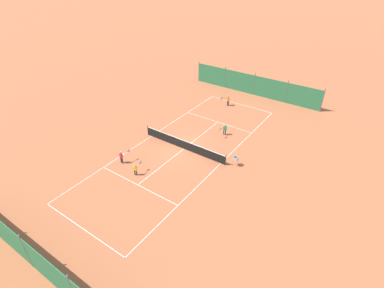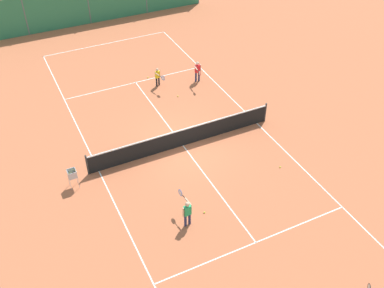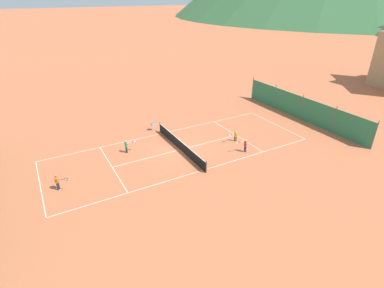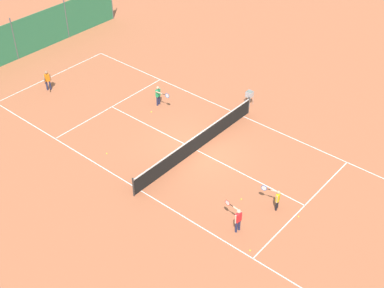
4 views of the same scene
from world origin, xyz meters
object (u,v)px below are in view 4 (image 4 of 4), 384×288
Objects in this scene: player_near_baseline at (159,94)px; player_near_service at (277,198)px; player_far_service at (238,218)px; tennis_ball_mid_court at (250,250)px; ball_hopper at (249,95)px; player_far_baseline at (47,79)px; tennis_ball_alley_left at (107,153)px; tennis_net at (197,142)px; tennis_ball_near_corner at (299,216)px; tennis_ball_by_net_right at (151,112)px; tennis_ball_service_box at (241,199)px.

player_near_service is at bearing 73.51° from player_near_baseline.
player_far_service is 18.78× the size of tennis_ball_mid_court.
player_near_service is 8.69m from ball_hopper.
player_far_baseline is 19.25× the size of tennis_ball_alley_left.
player_far_baseline is at bearing -83.76° from tennis_net.
ball_hopper is (-6.33, -5.95, 0.02)m from player_near_service.
tennis_ball_near_corner is (-0.34, 17.26, -0.71)m from player_far_baseline.
player_near_service is 16.44× the size of tennis_ball_alley_left.
tennis_net is 5.58m from player_near_service.
tennis_ball_alley_left is at bearing 74.46° from player_far_baseline.
tennis_net reaches higher than tennis_ball_alley_left.
player_near_baseline is 1.12m from tennis_ball_by_net_right.
tennis_ball_service_box is (0.73, -2.60, 0.00)m from tennis_ball_near_corner.
tennis_ball_by_net_right is (-2.22, 6.44, -0.71)m from player_far_baseline.
tennis_ball_service_box is 8.19m from ball_hopper.
tennis_ball_service_box is at bearing -70.96° from player_near_service.
player_near_baseline is (-2.94, -9.93, 0.08)m from player_near_service.
tennis_net is 4.40m from tennis_ball_by_net_right.
player_near_service is at bearing 109.04° from tennis_ball_service_box.
tennis_ball_near_corner and tennis_ball_mid_court have the same top height.
ball_hopper reaches higher than tennis_ball_near_corner.
ball_hopper is at bearing -174.88° from tennis_net.
player_near_baseline is 9.12m from tennis_ball_service_box.
tennis_ball_by_net_right is 1.00× the size of tennis_ball_mid_court.
ball_hopper is (-9.14, -6.55, 0.62)m from tennis_ball_mid_court.
player_near_baseline reaches higher than tennis_net.
tennis_ball_by_net_right is (-4.27, -0.93, 0.00)m from tennis_ball_alley_left.
tennis_ball_mid_court is at bearing 57.68° from tennis_net.
player_far_service is 2.07m from tennis_ball_service_box.
tennis_net is 139.09× the size of tennis_ball_service_box.
player_far_service reaches higher than tennis_ball_near_corner.
tennis_ball_service_box is at bearing 67.65° from player_near_baseline.
tennis_ball_by_net_right is 0.07× the size of ball_hopper.
ball_hopper is at bearing -144.39° from tennis_ball_mid_court.
ball_hopper is (-6.13, -7.04, 0.62)m from tennis_ball_near_corner.
ball_hopper is (-8.54, -5.42, -0.07)m from player_far_service.
player_far_baseline is at bearing -105.54° from tennis_ball_alley_left.
tennis_ball_service_box is 1.00× the size of tennis_ball_by_net_right.
tennis_ball_alley_left is (-0.01, -8.26, -0.69)m from player_far_service.
tennis_ball_alley_left is 4.37m from tennis_ball_by_net_right.
tennis_ball_near_corner is at bearing 170.72° from tennis_ball_mid_court.
player_far_baseline is 16.99m from tennis_ball_mid_court.
tennis_net reaches higher than tennis_ball_by_net_right.
tennis_ball_mid_court is at bearing 61.34° from player_near_baseline.
player_far_baseline reaches higher than player_near_service.
tennis_ball_near_corner is at bearing 100.64° from player_near_service.
player_near_service is at bearing 166.40° from player_far_service.
ball_hopper is at bearing 130.48° from player_near_baseline.
player_near_service is 1.22× the size of ball_hopper.
player_near_baseline is 5.30m from tennis_ball_alley_left.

